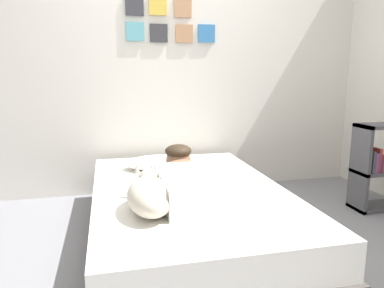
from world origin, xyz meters
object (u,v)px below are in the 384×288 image
person_lying (189,179)px  bed (188,213)px  pillow (157,162)px  bookshelf (379,166)px  cell_phone (153,187)px  coffee_cup (191,170)px  dog (150,194)px

person_lying → bed: bearing=78.8°
pillow → bookshelf: size_ratio=0.69×
bed → cell_phone: (-0.24, 0.07, 0.19)m
pillow → coffee_cup: size_ratio=4.16×
pillow → dog: size_ratio=0.90×
coffee_cup → pillow: bearing=135.6°
dog → cell_phone: 0.46m
dog → coffee_cup: size_ratio=4.60×
pillow → bed: bearing=-75.5°
bed → bookshelf: (1.73, 0.18, 0.20)m
cell_phone → coffee_cup: bearing=38.5°
coffee_cup → cell_phone: bearing=-141.5°
pillow → person_lying: bearing=-80.5°
person_lying → dog: 0.37m
bed → bookshelf: bearing=6.0°
bed → coffee_cup: (0.09, 0.33, 0.23)m
person_lying → coffee_cup: size_ratio=7.36×
cell_phone → bookshelf: (1.97, 0.12, 0.00)m
pillow → bookshelf: bookshelf is taller
pillow → bookshelf: (1.87, -0.39, -0.05)m
bed → coffee_cup: coffee_cup is taller
bed → pillow: size_ratio=4.04×
dog → bookshelf: size_ratio=0.77×
coffee_cup → bookshelf: bearing=-5.3°
person_lying → cell_phone: 0.31m
person_lying → dog: bearing=-140.8°
coffee_cup → person_lying: bearing=-104.5°
coffee_cup → bookshelf: 1.64m
bed → dog: bearing=-130.0°
dog → bookshelf: (2.04, 0.56, -0.10)m
person_lying → dog: (-0.29, -0.24, -0.00)m
person_lying → cell_phone: size_ratio=6.57×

